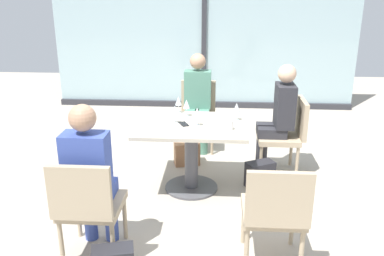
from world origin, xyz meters
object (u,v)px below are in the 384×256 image
Objects in this scene: wine_glass_0 at (178,101)px; wine_glass_1 at (237,108)px; person_front_left at (90,173)px; handbag_2 at (187,153)px; person_far_right at (279,114)px; wine_glass_2 at (175,111)px; chair_front_right at (275,210)px; dining_table_main at (191,142)px; wine_glass_3 at (197,113)px; chair_far_right at (287,131)px; person_near_window at (197,98)px; cell_phone_on_table at (184,124)px; wine_glass_4 at (187,104)px; chair_front_left at (88,203)px; coffee_cup at (229,125)px; chair_near_window at (198,111)px; handbag_0 at (260,174)px.

wine_glass_1 is at bearing -19.63° from wine_glass_0.
person_front_left reaches higher than wine_glass_1.
wine_glass_1 is 0.62× the size of handbag_2.
wine_glass_2 is at bearing -156.73° from person_far_right.
wine_glass_1 is at bearing 99.75° from chair_front_right.
dining_table_main reaches higher than handbag_2.
wine_glass_2 is (0.53, 1.16, 0.16)m from person_front_left.
wine_glass_0 is at bearing -120.11° from handbag_2.
wine_glass_2 is 0.62× the size of handbag_2.
person_far_right reaches higher than wine_glass_0.
wine_glass_0 and wine_glass_3 have the same top height.
chair_far_right is 0.69× the size of person_near_window.
wine_glass_4 is at bearing 65.30° from cell_phone_on_table.
person_front_left is 1.62m from wine_glass_0.
dining_table_main is at bearing 139.50° from wine_glass_3.
wine_glass_3 is (0.76, 1.09, 0.16)m from person_front_left.
person_far_right reaches higher than chair_front_right.
chair_front_left is at bearing -122.25° from handbag_2.
chair_front_left is 6.04× the size of cell_phone_on_table.
wine_glass_3 is at bearing 162.25° from coffee_cup.
wine_glass_3 reaches higher than cell_phone_on_table.
dining_table_main is 1.17m from chair_far_right.
wine_glass_0 is at bearing -174.49° from chair_far_right.
wine_glass_0 is at bearing 135.92° from coffee_cup.
chair_far_right reaches higher than coffee_cup.
person_far_right reaches higher than chair_near_window.
wine_glass_0 is at bearing -100.82° from chair_near_window.
person_near_window is 0.90m from wine_glass_4.
chair_front_left is 1.86m from wine_glass_1.
wine_glass_3 and wine_glass_4 have the same top height.
person_front_left is 1.00× the size of person_near_window.
chair_front_left is at bearing -134.62° from coffee_cup.
wine_glass_2 is at bearing 124.48° from chair_front_right.
wine_glass_1 is at bearing 142.06° from handbag_0.
chair_near_window is (0.00, 1.25, -0.03)m from dining_table_main.
chair_far_right is at bearing 1.03° from cell_phone_on_table.
dining_table_main is 6.00× the size of wine_glass_2.
wine_glass_4 is at bearing 117.06° from chair_front_right.
dining_table_main is 1.44m from chair_front_left.
dining_table_main is 1.28× the size of chair_front_right.
handbag_2 is at bearing 139.62° from wine_glass_1.
person_near_window is at bearing 62.69° from cell_phone_on_table.
chair_far_right is at bearing -35.68° from chair_near_window.
person_far_right reaches higher than coffee_cup.
coffee_cup is 0.48m from cell_phone_on_table.
chair_far_right is at bearing -31.58° from person_near_window.
chair_far_right is 6.04× the size of cell_phone_on_table.
person_front_left reaches higher than coffee_cup.
person_near_window is at bearing 92.95° from wine_glass_3.
wine_glass_1 is 1.00× the size of wine_glass_3.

